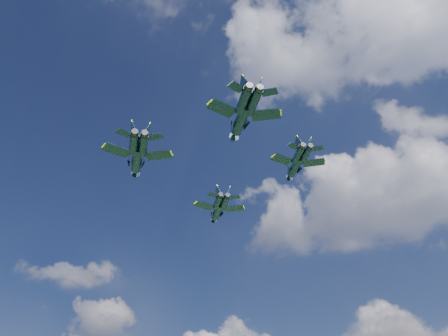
% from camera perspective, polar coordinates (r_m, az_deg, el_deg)
% --- Properties ---
extents(jet_lead, '(13.24, 14.06, 3.72)m').
position_cam_1_polar(jet_lead, '(117.28, -0.80, -5.01)').
color(jet_lead, black).
extents(jet_left, '(15.32, 16.21, 4.29)m').
position_cam_1_polar(jet_left, '(101.41, -9.93, 0.88)').
color(jet_left, black).
extents(jet_right, '(12.60, 13.87, 3.61)m').
position_cam_1_polar(jet_right, '(105.63, 8.08, 0.11)').
color(jet_right, black).
extents(jet_slot, '(14.74, 15.29, 4.09)m').
position_cam_1_polar(jet_slot, '(87.69, 1.86, 5.40)').
color(jet_slot, black).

